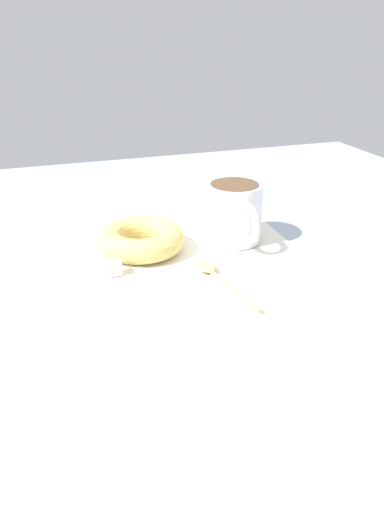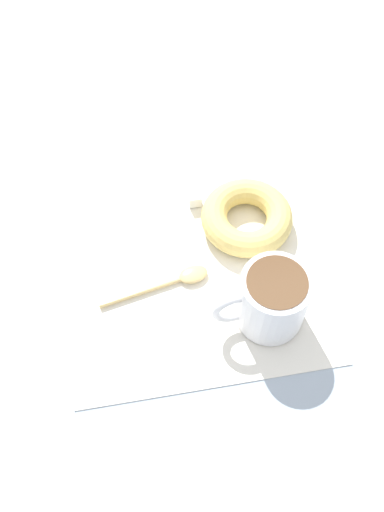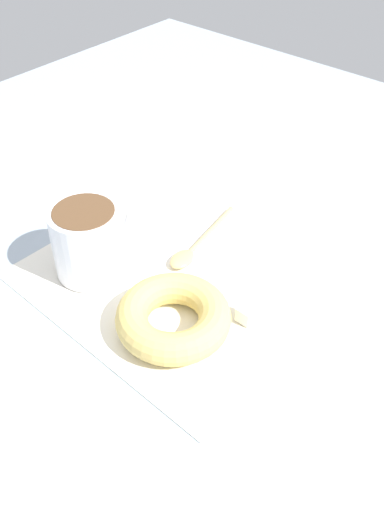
{
  "view_description": "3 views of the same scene",
  "coord_description": "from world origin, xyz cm",
  "px_view_note": "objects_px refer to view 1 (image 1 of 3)",
  "views": [
    {
      "loc": [
        50.83,
        -18.18,
        28.46
      ],
      "look_at": [
        -1.59,
        -0.26,
        2.3
      ],
      "focal_mm": 35.0,
      "sensor_mm": 36.0,
      "label": 1
    },
    {
      "loc": [
        5.63,
        35.17,
        61.06
      ],
      "look_at": [
        -1.59,
        -0.26,
        2.3
      ],
      "focal_mm": 40.0,
      "sensor_mm": 36.0,
      "label": 2
    },
    {
      "loc": [
        -38.03,
        -31.83,
        43.86
      ],
      "look_at": [
        -1.59,
        -0.26,
        2.3
      ],
      "focal_mm": 40.0,
      "sensor_mm": 36.0,
      "label": 3
    }
  ],
  "objects_px": {
    "coffee_cup": "(234,212)",
    "spoon": "(213,273)",
    "donut": "(141,239)",
    "sugar_cube": "(114,268)"
  },
  "relations": [
    {
      "from": "donut",
      "to": "sugar_cube",
      "type": "distance_m",
      "value": 0.08
    },
    {
      "from": "coffee_cup",
      "to": "spoon",
      "type": "bearing_deg",
      "value": -35.44
    },
    {
      "from": "coffee_cup",
      "to": "spoon",
      "type": "relative_size",
      "value": 0.8
    },
    {
      "from": "spoon",
      "to": "sugar_cube",
      "type": "relative_size",
      "value": 8.18
    },
    {
      "from": "coffee_cup",
      "to": "sugar_cube",
      "type": "xyz_separation_m",
      "value": [
        0.05,
        -0.18,
        -0.03
      ]
    },
    {
      "from": "coffee_cup",
      "to": "sugar_cube",
      "type": "bearing_deg",
      "value": -74.46
    },
    {
      "from": "donut",
      "to": "spoon",
      "type": "height_order",
      "value": "donut"
    },
    {
      "from": "coffee_cup",
      "to": "spoon",
      "type": "height_order",
      "value": "coffee_cup"
    },
    {
      "from": "donut",
      "to": "sugar_cube",
      "type": "relative_size",
      "value": 6.94
    },
    {
      "from": "donut",
      "to": "spoon",
      "type": "relative_size",
      "value": 0.85
    }
  ]
}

